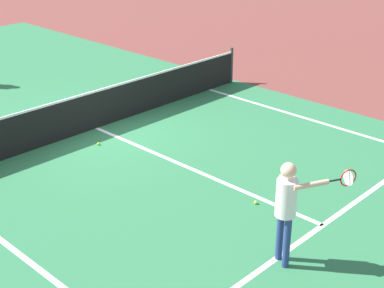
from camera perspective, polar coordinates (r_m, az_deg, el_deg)
ground_plane at (r=14.15m, az=-9.52°, el=1.57°), size 60.00×60.00×0.00m
court_surface_inbounds at (r=14.15m, az=-9.52°, el=1.58°), size 10.62×24.40×0.00m
line_service_near at (r=10.25m, az=12.93°, el=-7.91°), size 8.22×0.10×0.01m
line_center_service at (r=11.93m, az=-0.16°, el=-2.44°), size 0.10×6.40×0.01m
net at (r=13.98m, az=-9.65°, el=3.44°), size 10.24×0.09×1.07m
player_near at (r=8.65m, az=9.56°, el=-5.71°), size 1.06×0.86×1.72m
tennis_ball_near_net at (r=13.19m, az=-9.32°, el=0.03°), size 0.07×0.07×0.07m
tennis_ball_mid_court at (r=10.68m, az=6.37°, el=-5.82°), size 0.07×0.07×0.07m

